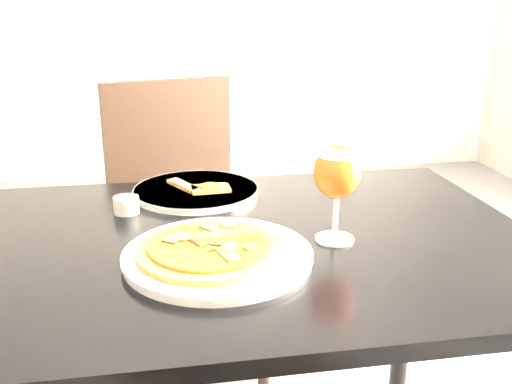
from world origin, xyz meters
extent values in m
cube|color=black|center=(0.23, 0.03, 0.73)|extent=(1.21, 0.81, 0.03)
cylinder|color=black|center=(-0.32, 0.36, 0.36)|extent=(0.05, 0.05, 0.72)
cylinder|color=black|center=(0.76, 0.37, 0.36)|extent=(0.05, 0.05, 0.72)
cube|color=black|center=(0.16, 0.66, 0.47)|extent=(0.53, 0.53, 0.04)
cylinder|color=black|center=(0.03, 0.44, 0.23)|extent=(0.04, 0.04, 0.45)
cylinder|color=black|center=(0.38, 0.53, 0.23)|extent=(0.04, 0.04, 0.45)
cylinder|color=black|center=(-0.05, 0.79, 0.23)|extent=(0.04, 0.04, 0.45)
cylinder|color=black|center=(0.29, 0.88, 0.23)|extent=(0.04, 0.04, 0.45)
cube|color=black|center=(0.11, 0.85, 0.73)|extent=(0.41, 0.13, 0.44)
cylinder|color=white|center=(0.19, -0.07, 0.76)|extent=(0.35, 0.35, 0.02)
cylinder|color=#9C5725|center=(0.17, -0.07, 0.77)|extent=(0.26, 0.26, 0.01)
cylinder|color=#A1400D|center=(0.17, -0.07, 0.78)|extent=(0.21, 0.21, 0.01)
cube|color=#472A1E|center=(0.20, -0.07, 0.79)|extent=(0.05, 0.03, 0.00)
cube|color=#472A1E|center=(0.19, -0.03, 0.79)|extent=(0.04, 0.06, 0.00)
cube|color=#472A1E|center=(0.12, -0.03, 0.79)|extent=(0.06, 0.05, 0.00)
cube|color=#472A1E|center=(0.15, -0.09, 0.79)|extent=(0.06, 0.05, 0.00)
cube|color=#472A1E|center=(0.19, -0.12, 0.79)|extent=(0.04, 0.06, 0.00)
ellipsoid|color=#E8E94B|center=(0.19, -0.06, 0.79)|extent=(0.02, 0.02, 0.01)
ellipsoid|color=#E8E94B|center=(0.16, -0.01, 0.79)|extent=(0.02, 0.02, 0.01)
ellipsoid|color=#E8E94B|center=(0.16, -0.07, 0.79)|extent=(0.02, 0.02, 0.01)
ellipsoid|color=#E8E94B|center=(0.15, -0.13, 0.79)|extent=(0.02, 0.02, 0.01)
ellipsoid|color=#E8E94B|center=(0.19, -0.08, 0.79)|extent=(0.02, 0.02, 0.01)
cube|color=#1A4F0E|center=(0.18, -0.06, 0.79)|extent=(0.01, 0.02, 0.00)
cube|color=#1A4F0E|center=(0.17, -0.03, 0.79)|extent=(0.00, 0.02, 0.00)
cube|color=#1A4F0E|center=(0.14, -0.01, 0.79)|extent=(0.01, 0.02, 0.00)
cube|color=#1A4F0E|center=(0.15, -0.06, 0.79)|extent=(0.02, 0.01, 0.00)
cube|color=#1A4F0E|center=(0.12, -0.06, 0.79)|extent=(0.02, 0.01, 0.00)
cube|color=#1A4F0E|center=(0.16, -0.08, 0.79)|extent=(0.02, 0.01, 0.00)
cube|color=#1A4F0E|center=(0.14, -0.10, 0.79)|extent=(0.01, 0.01, 0.00)
cube|color=#1A4F0E|center=(0.15, -0.14, 0.79)|extent=(0.01, 0.02, 0.00)
cube|color=#1A4F0E|center=(0.18, -0.10, 0.79)|extent=(0.00, 0.02, 0.00)
cube|color=#1A4F0E|center=(0.20, -0.12, 0.79)|extent=(0.01, 0.02, 0.00)
cube|color=#1A4F0E|center=(0.19, -0.08, 0.79)|extent=(0.02, 0.01, 0.00)
cube|color=#1A4F0E|center=(0.22, -0.08, 0.79)|extent=(0.02, 0.01, 0.00)
cube|color=#1A4F0E|center=(0.24, -0.05, 0.79)|extent=(0.02, 0.01, 0.00)
cube|color=#1A4F0E|center=(0.19, -0.05, 0.79)|extent=(0.01, 0.01, 0.00)
cube|color=#9C5725|center=(0.21, -0.06, 0.79)|extent=(0.12, 0.04, 0.01)
cylinder|color=white|center=(0.17, 0.31, 0.76)|extent=(0.38, 0.38, 0.02)
cube|color=#9C5725|center=(0.14, 0.32, 0.77)|extent=(0.08, 0.11, 0.01)
cube|color=#9C5725|center=(0.20, 0.28, 0.77)|extent=(0.09, 0.06, 0.01)
cylinder|color=#A1400D|center=(0.20, 0.28, 0.78)|extent=(0.05, 0.05, 0.00)
cube|color=#9C5725|center=(0.14, 0.08, 0.75)|extent=(0.12, 0.07, 0.01)
cylinder|color=#B5B3A3|center=(0.01, 0.20, 0.77)|extent=(0.06, 0.06, 0.04)
cylinder|color=gold|center=(0.01, 0.20, 0.78)|extent=(0.05, 0.05, 0.01)
cylinder|color=#B8BCC1|center=(0.42, -0.01, 0.75)|extent=(0.08, 0.08, 0.01)
cylinder|color=#B8BCC1|center=(0.42, -0.01, 0.80)|extent=(0.01, 0.01, 0.08)
ellipsoid|color=#AD3B10|center=(0.42, -0.01, 0.89)|extent=(0.09, 0.09, 0.10)
cylinder|color=white|center=(0.42, -0.01, 0.93)|extent=(0.07, 0.07, 0.02)
camera|label=1|loc=(0.11, -0.99, 1.19)|focal=40.00mm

